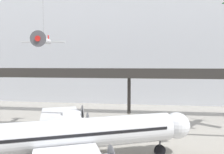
# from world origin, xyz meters

# --- Properties ---
(hangar_back_wall) EXTENTS (140.00, 3.00, 28.28)m
(hangar_back_wall) POSITION_xyz_m (0.00, 39.22, 14.14)
(hangar_back_wall) COLOR silver
(hangar_back_wall) RESTS_ON ground
(mezzanine_walkway) EXTENTS (110.00, 3.20, 9.61)m
(mezzanine_walkway) POSITION_xyz_m (0.00, 26.26, 7.96)
(mezzanine_walkway) COLOR #2D2B28
(mezzanine_walkway) RESTS_ON ground
(airliner_silver_main) EXTENTS (28.99, 34.07, 9.25)m
(airliner_silver_main) POSITION_xyz_m (-5.98, 1.77, 3.32)
(airliner_silver_main) COLOR silver
(airliner_silver_main) RESTS_ON ground
(suspended_plane_silver_racer) EXTENTS (6.66, 5.45, 9.57)m
(suspended_plane_silver_racer) POSITION_xyz_m (-12.34, 13.43, 14.08)
(suspended_plane_silver_racer) COLOR silver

